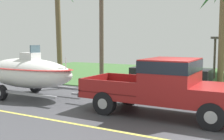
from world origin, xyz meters
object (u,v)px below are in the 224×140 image
object	(u,v)px
pickup_truck_towing	(170,84)
boat_on_trailer	(26,73)
parked_sedan_near	(169,71)
palm_tree_near_left	(58,0)
utility_pole	(101,3)

from	to	relation	value
pickup_truck_towing	boat_on_trailer	bearing A→B (deg)	180.00
parked_sedan_near	palm_tree_near_left	bearing A→B (deg)	-176.96
boat_on_trailer	parked_sedan_near	bearing A→B (deg)	60.13
utility_pole	parked_sedan_near	bearing A→B (deg)	45.17
palm_tree_near_left	utility_pole	world-z (taller)	utility_pole
pickup_truck_towing	utility_pole	bearing A→B (deg)	140.38
boat_on_trailer	utility_pole	world-z (taller)	utility_pole
boat_on_trailer	parked_sedan_near	world-z (taller)	boat_on_trailer
pickup_truck_towing	utility_pole	distance (m)	7.77
utility_pole	boat_on_trailer	bearing A→B (deg)	-106.06
parked_sedan_near	boat_on_trailer	bearing A→B (deg)	-119.87
palm_tree_near_left	boat_on_trailer	bearing A→B (deg)	-60.53
parked_sedan_near	utility_pole	size ratio (longest dim) A/B	0.53
pickup_truck_towing	parked_sedan_near	world-z (taller)	pickup_truck_towing
parked_sedan_near	pickup_truck_towing	bearing A→B (deg)	-72.51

